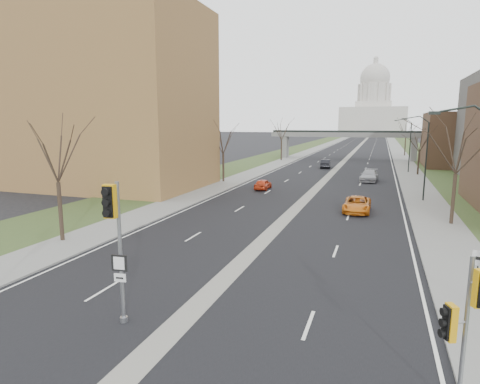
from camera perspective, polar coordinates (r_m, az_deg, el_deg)
The scene contains 27 objects.
ground at distance 17.02m, azimuth -9.32°, elevation -18.58°, with size 700.00×700.00×0.00m, color black.
road_surface at distance 163.44m, azimuth 16.85°, elevation 6.52°, with size 20.00×600.00×0.01m, color black.
median_strip at distance 163.44m, azimuth 16.85°, elevation 6.52°, with size 1.20×600.00×0.02m, color gray.
sidewalk_right at distance 163.34m, azimuth 21.08°, elevation 6.31°, with size 4.00×600.00×0.12m, color gray.
sidewalk_left at distance 164.41m, azimuth 12.64°, elevation 6.74°, with size 4.00×600.00×0.12m, color gray.
grass_verge_right at distance 163.62m, azimuth 23.19°, elevation 6.17°, with size 8.00×600.00×0.10m, color #2B401D.
grass_verge_left at distance 165.23m, azimuth 10.56°, elevation 6.82°, with size 8.00×600.00×0.10m, color #2B401D.
apartment_building at distance 54.56m, azimuth -18.84°, elevation 12.35°, with size 25.00×16.00×22.00m, color olive.
commercial_block_far at distance 84.41m, azimuth 29.52°, elevation 6.44°, with size 14.00×14.00×10.00m, color #4B3323.
pedestrian_bridge at distance 93.42m, azimuth 14.94°, elevation 7.47°, with size 34.00×3.00×6.45m.
capitol at distance 333.32m, azimuth 18.42°, elevation 11.08°, with size 48.00×42.00×55.75m.
streetlight_near at distance 19.45m, azimuth 30.20°, elevation 5.23°, with size 2.61×0.20×8.70m.
streetlight_mid at distance 45.24m, azimuth 24.16°, elevation 7.53°, with size 2.61×0.20×8.70m.
streetlight_far at distance 71.18m, azimuth 22.50°, elevation 8.15°, with size 2.61×0.20×8.70m.
tree_left_a at distance 29.34m, azimuth -24.79°, elevation 6.11°, with size 7.20×7.20×9.40m.
tree_left_b at distance 55.01m, azimuth -2.41°, elevation 7.86°, with size 6.75×6.75×8.81m.
tree_left_c at distance 87.48m, azimuth 5.96°, elevation 9.05°, with size 7.65×7.65×9.99m.
tree_right_a at distance 35.55m, azimuth 28.64°, elevation 6.30°, with size 7.20×7.20×9.40m.
tree_right_b at distance 68.35m, azimuth 24.26°, elevation 7.04°, with size 6.30×6.30×8.22m.
tree_right_c at distance 108.23m, azimuth 22.59°, elevation 8.49°, with size 7.65×7.65×9.99m.
signal_pole_median at distance 16.24m, azimuth -17.39°, elevation -4.91°, with size 0.67×0.96×5.82m.
signal_pole_right at distance 12.61m, azimuth 29.36°, elevation -15.10°, with size 1.06×0.77×4.60m.
speed_limit_sign at distance 20.75m, azimuth 30.72°, elevation -9.21°, with size 0.50×0.22×2.43m.
car_left_near at distance 49.42m, azimuth 3.29°, elevation 1.13°, with size 1.52×3.78×1.29m, color red.
car_left_far at distance 74.82m, azimuth 12.09°, elevation 3.97°, with size 1.64×4.71×1.55m, color black.
car_right_near at distance 38.29m, azimuth 16.30°, elevation -1.69°, with size 2.33×5.05×1.40m, color orange.
car_right_mid at distance 59.13m, azimuth 17.89°, elevation 2.24°, with size 2.21×5.45×1.58m, color #98989F.
Camera 1 is at (7.36, -13.08, 8.04)m, focal length 30.00 mm.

